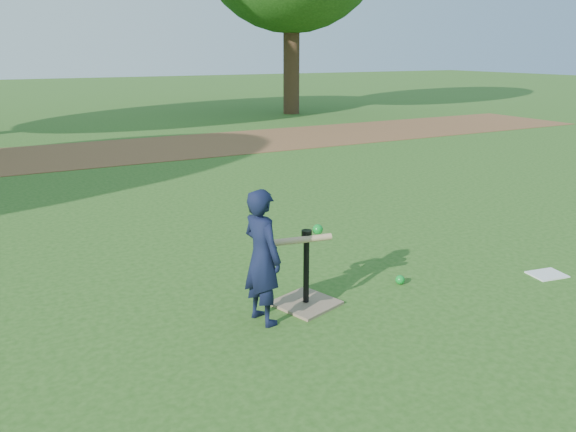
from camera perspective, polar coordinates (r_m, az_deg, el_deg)
name	(u,v)px	position (r m, az deg, el deg)	size (l,w,h in m)	color
ground	(292,291)	(4.72, 0.37, -7.60)	(80.00, 80.00, 0.00)	#285116
dirt_strip	(110,152)	(11.63, -17.65, 6.22)	(24.00, 3.00, 0.01)	brown
child	(262,257)	(4.04, -2.65, -4.18)	(0.37, 0.24, 1.01)	black
wiffle_ball_ground	(400,280)	(4.93, 11.31, -6.36)	(0.08, 0.08, 0.08)	#0C8925
clipboard	(547,274)	(5.54, 24.83, -5.41)	(0.30, 0.23, 0.01)	white
batting_tee	(306,291)	(4.44, 1.84, -7.67)	(0.54, 0.54, 0.61)	#866E55
swing_action	(296,239)	(4.20, 0.78, -2.36)	(0.63, 0.14, 0.13)	tan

